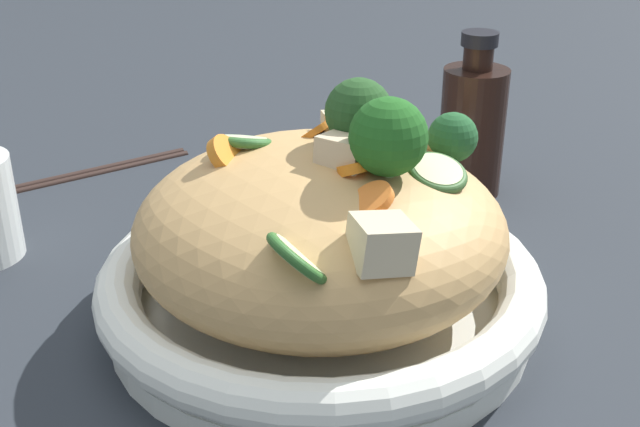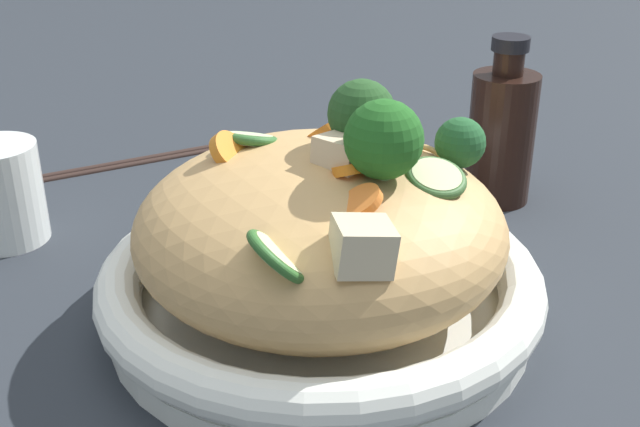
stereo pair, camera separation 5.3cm
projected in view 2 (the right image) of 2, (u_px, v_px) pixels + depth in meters
name	position (u px, v px, depth m)	size (l,w,h in m)	color
ground_plane	(320.00, 317.00, 0.57)	(3.00, 3.00, 0.00)	#272C32
serving_bowl	(320.00, 287.00, 0.56)	(0.31, 0.31, 0.05)	white
noodle_heap	(320.00, 228.00, 0.54)	(0.25, 0.25, 0.11)	tan
broccoli_florets	(389.00, 133.00, 0.51)	(0.12, 0.11, 0.07)	#97B66C
carrot_coins	(325.00, 153.00, 0.53)	(0.12, 0.18, 0.04)	orange
zucchini_slices	(337.00, 174.00, 0.51)	(0.17, 0.21, 0.05)	beige
chicken_chunks	(352.00, 184.00, 0.49)	(0.05, 0.19, 0.05)	beige
soy_sauce_bottle	(501.00, 133.00, 0.72)	(0.06, 0.06, 0.15)	black
chopsticks_pair	(109.00, 164.00, 0.82)	(0.21, 0.14, 0.01)	black
drinking_glass	(1.00, 193.00, 0.66)	(0.07, 0.07, 0.08)	silver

